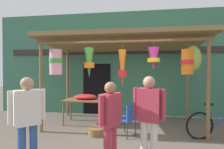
{
  "coord_description": "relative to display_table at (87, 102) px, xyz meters",
  "views": [
    {
      "loc": [
        0.39,
        -4.42,
        1.7
      ],
      "look_at": [
        -0.39,
        0.95,
        1.61
      ],
      "focal_mm": 28.32,
      "sensor_mm": 36.0,
      "label": 1
    }
  ],
  "objects": [
    {
      "name": "ground_plane",
      "position": [
        1.22,
        -1.12,
        -0.71
      ],
      "size": [
        30.0,
        30.0,
        0.0
      ],
      "primitive_type": "plane",
      "color": "#60564C"
    },
    {
      "name": "shop_facade",
      "position": [
        1.21,
        1.44,
        1.3
      ],
      "size": [
        10.74,
        0.29,
        4.02
      ],
      "color": "#387056",
      "rests_on": "ground_plane"
    },
    {
      "name": "market_stall_canopy",
      "position": [
        1.17,
        -0.19,
        1.71
      ],
      "size": [
        4.9,
        2.4,
        2.77
      ],
      "color": "brown",
      "rests_on": "ground_plane"
    },
    {
      "name": "display_table",
      "position": [
        0.0,
        0.0,
        0.0
      ],
      "size": [
        1.48,
        0.73,
        0.79
      ],
      "color": "brown",
      "rests_on": "ground_plane"
    },
    {
      "name": "flower_heap_on_table",
      "position": [
        -0.07,
        0.06,
        0.16
      ],
      "size": [
        0.76,
        0.53,
        0.16
      ],
      "color": "red",
      "rests_on": "display_table"
    },
    {
      "name": "folding_chair",
      "position": [
        1.37,
        -0.94,
        -0.21
      ],
      "size": [
        0.56,
        0.56,
        0.84
      ],
      "color": "#2347A8",
      "rests_on": "ground_plane"
    },
    {
      "name": "wicker_basket_by_table",
      "position": [
        0.53,
        -0.96,
        -0.61
      ],
      "size": [
        0.45,
        0.45,
        0.2
      ],
      "primitive_type": "cylinder",
      "color": "brown",
      "rests_on": "ground_plane"
    },
    {
      "name": "parked_bicycle",
      "position": [
        3.67,
        -0.75,
        -0.36
      ],
      "size": [
        1.73,
        0.49,
        0.92
      ],
      "color": "black",
      "rests_on": "ground_plane"
    },
    {
      "name": "vendor_in_orange",
      "position": [
        -0.24,
        -2.8,
        0.24
      ],
      "size": [
        0.45,
        0.44,
        1.61
      ],
      "color": "#2D5193",
      "rests_on": "ground_plane"
    },
    {
      "name": "customer_foreground",
      "position": [
        1.14,
        -2.5,
        0.18
      ],
      "size": [
        0.38,
        0.54,
        1.52
      ],
      "color": "#B23347",
      "rests_on": "ground_plane"
    },
    {
      "name": "shopper_by_bananas",
      "position": [
        1.82,
        -2.3,
        0.24
      ],
      "size": [
        0.57,
        0.34,
        1.62
      ],
      "color": "silver",
      "rests_on": "ground_plane"
    }
  ]
}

